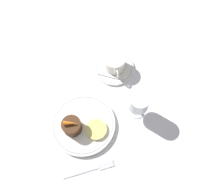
% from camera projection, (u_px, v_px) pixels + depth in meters
% --- Properties ---
extents(ground_plane, '(3.00, 3.00, 0.00)m').
position_uv_depth(ground_plane, '(98.00, 115.00, 0.79)').
color(ground_plane, white).
extents(dinner_plate, '(0.23, 0.23, 0.01)m').
position_uv_depth(dinner_plate, '(84.00, 124.00, 0.77)').
color(dinner_plate, white).
rests_on(dinner_plate, ground_plane).
extents(saucer, '(0.16, 0.16, 0.01)m').
position_uv_depth(saucer, '(114.00, 68.00, 0.87)').
color(saucer, white).
rests_on(saucer, ground_plane).
extents(coffee_cup, '(0.11, 0.08, 0.06)m').
position_uv_depth(coffee_cup, '(115.00, 63.00, 0.84)').
color(coffee_cup, white).
rests_on(coffee_cup, saucer).
extents(spoon, '(0.06, 0.10, 0.00)m').
position_uv_depth(spoon, '(115.00, 78.00, 0.85)').
color(spoon, silver).
rests_on(spoon, saucer).
extents(wine_glass, '(0.07, 0.07, 0.12)m').
position_uv_depth(wine_glass, '(139.00, 103.00, 0.72)').
color(wine_glass, silver).
rests_on(wine_glass, ground_plane).
extents(fork, '(0.03, 0.17, 0.01)m').
position_uv_depth(fork, '(95.00, 168.00, 0.71)').
color(fork, silver).
rests_on(fork, ground_plane).
extents(dessert_cake, '(0.07, 0.07, 0.05)m').
position_uv_depth(dessert_cake, '(72.00, 126.00, 0.74)').
color(dessert_cake, '#4C2D19').
rests_on(dessert_cake, dinner_plate).
extents(carrot_garnish, '(0.03, 0.05, 0.02)m').
position_uv_depth(carrot_garnish, '(71.00, 123.00, 0.71)').
color(carrot_garnish, orange).
rests_on(carrot_garnish, dessert_cake).
extents(pineapple_slice, '(0.07, 0.07, 0.01)m').
position_uv_depth(pineapple_slice, '(97.00, 129.00, 0.75)').
color(pineapple_slice, '#EFE075').
rests_on(pineapple_slice, dinner_plate).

